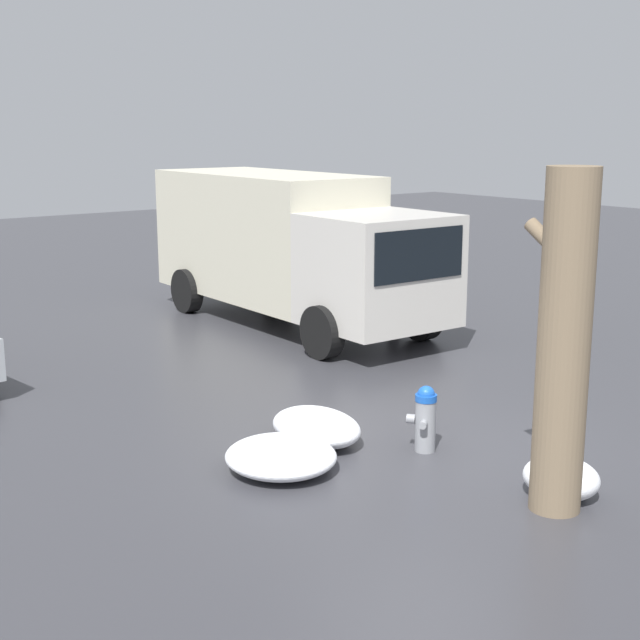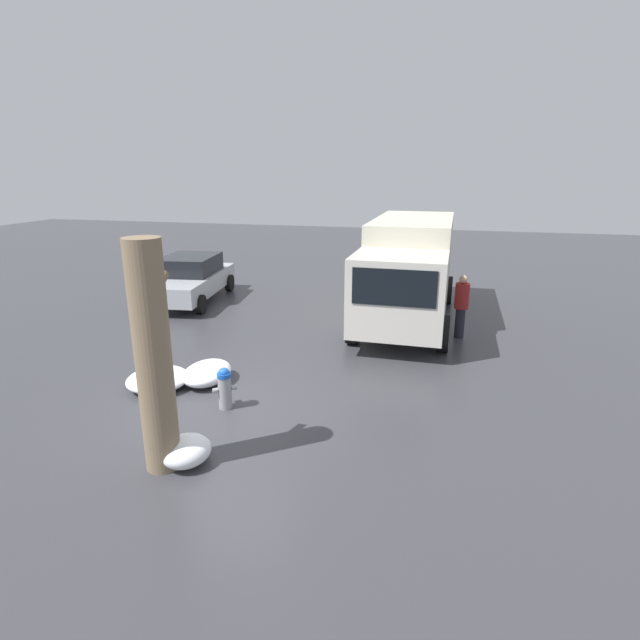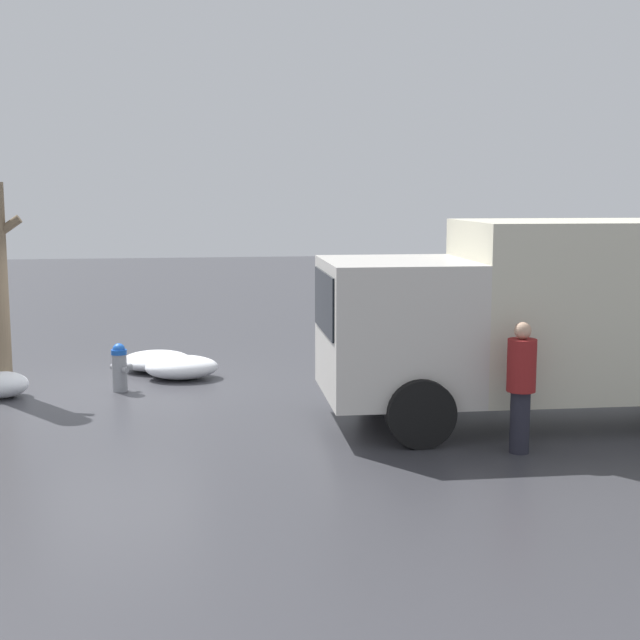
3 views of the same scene
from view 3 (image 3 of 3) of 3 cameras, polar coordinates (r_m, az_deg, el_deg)
name	(u,v)px [view 3 (image 3 of 3)]	position (r m, az deg, el deg)	size (l,w,h in m)	color
ground_plane	(120,391)	(15.14, -12.67, -4.47)	(60.00, 60.00, 0.00)	#38383D
fire_hydrant	(120,367)	(15.06, -12.70, -2.93)	(0.38, 0.41, 0.80)	gray
delivery_truck	(580,312)	(13.23, 16.33, 0.49)	(7.12, 2.62, 2.87)	beige
pedestrian	(521,382)	(11.45, 12.75, -3.89)	(0.36, 0.36, 1.67)	#23232D
parked_car	(456,304)	(20.25, 8.72, 0.99)	(4.60, 2.47, 1.48)	#ADB2B7
snow_pile_by_hydrant	(2,385)	(15.18, -19.66, -3.92)	(0.81, 0.74, 0.41)	white
snow_pile_curbside	(156,361)	(16.76, -10.45, -2.57)	(1.29, 1.24, 0.35)	white
snow_pile_by_tree	(182,367)	(15.89, -8.84, -3.01)	(1.28, 0.93, 0.41)	white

